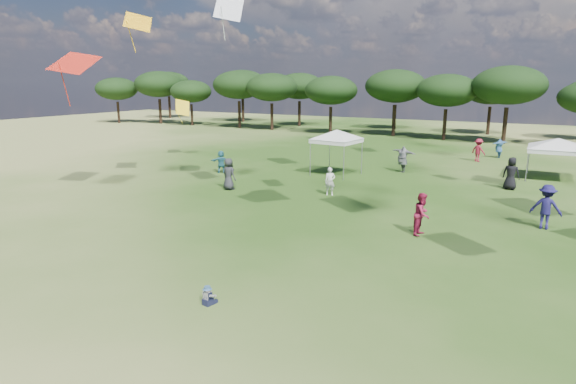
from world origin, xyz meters
name	(u,v)px	position (x,y,z in m)	size (l,w,h in m)	color
ground	(172,342)	(0.00, 0.00, 0.00)	(140.00, 140.00, 0.00)	#2C4E17
tree_line	(502,88)	(2.39, 47.41, 5.42)	(108.78, 17.63, 7.77)	black
tent_left	(337,132)	(-4.89, 21.27, 2.88)	(5.36, 5.36, 3.31)	gray
tent_right	(559,140)	(7.86, 26.60, 2.51)	(6.77, 6.77, 2.93)	gray
toddler	(208,296)	(-0.48, 2.01, 0.25)	(0.39, 0.43, 0.56)	black
festival_crowd	(459,169)	(2.74, 22.31, 0.88)	(28.82, 24.56, 1.91)	beige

